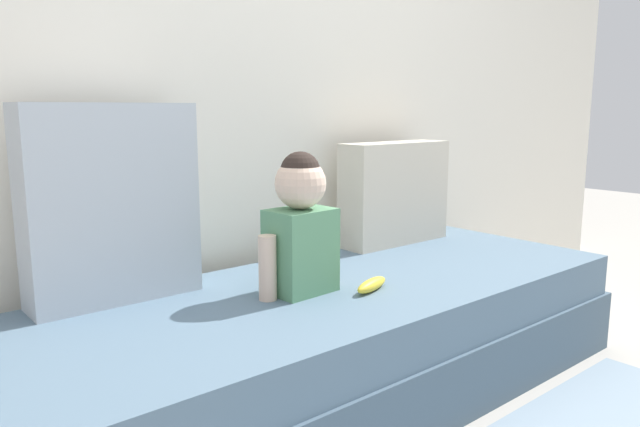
% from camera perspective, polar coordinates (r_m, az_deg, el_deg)
% --- Properties ---
extents(ground_plane, '(12.00, 12.00, 0.00)m').
position_cam_1_polar(ground_plane, '(2.17, 1.46, -16.87)').
color(ground_plane, '#B2ADA3').
extents(back_wall, '(5.47, 0.10, 2.31)m').
position_cam_1_polar(back_wall, '(2.38, -7.50, 14.19)').
color(back_wall, silver).
rests_on(back_wall, ground).
extents(couch, '(2.27, 0.84, 0.40)m').
position_cam_1_polar(couch, '(2.09, 1.49, -12.08)').
color(couch, '#495F70').
rests_on(couch, ground).
extents(throw_pillow_left, '(0.51, 0.16, 0.60)m').
position_cam_1_polar(throw_pillow_left, '(1.91, -19.35, 0.89)').
color(throw_pillow_left, '#B2BCC6').
rests_on(throw_pillow_left, couch).
extents(throw_pillow_right, '(0.53, 0.16, 0.44)m').
position_cam_1_polar(throw_pillow_right, '(2.62, 7.12, 1.98)').
color(throw_pillow_right, beige).
rests_on(throw_pillow_right, couch).
extents(toddler, '(0.32, 0.16, 0.45)m').
position_cam_1_polar(toddler, '(1.89, -1.86, -0.96)').
color(toddler, '#568E66').
rests_on(toddler, couch).
extents(banana, '(0.18, 0.09, 0.04)m').
position_cam_1_polar(banana, '(1.95, 4.96, -6.80)').
color(banana, yellow).
rests_on(banana, couch).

